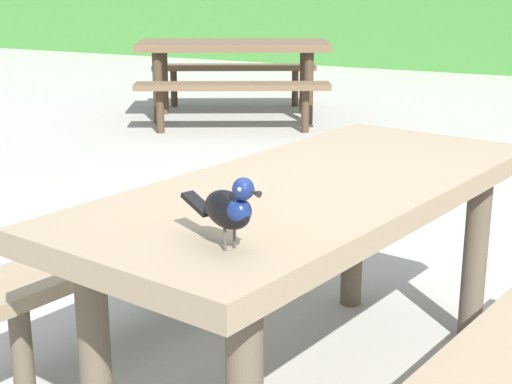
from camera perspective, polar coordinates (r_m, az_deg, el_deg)
name	(u,v)px	position (r m, az deg, el deg)	size (l,w,h in m)	color
picnic_table_foreground	(315,235)	(2.47, 4.40, -3.23)	(1.98, 2.01, 0.74)	#84725B
bird_grackle	(230,208)	(1.78, -1.93, -1.17)	(0.27, 0.15, 0.18)	black
picnic_table_mid_right	(233,61)	(7.47, -1.68, 9.68)	(2.29, 2.27, 0.74)	brown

